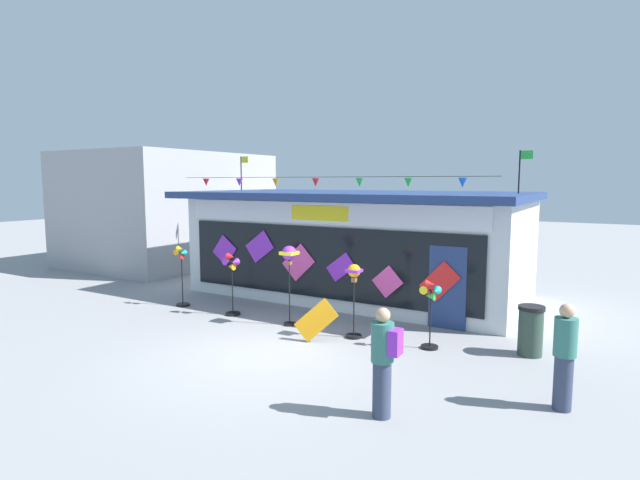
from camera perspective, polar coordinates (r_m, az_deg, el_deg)
The scene contains 12 objects.
ground_plane at distance 10.64m, azimuth -6.30°, elevation -12.72°, with size 80.00×80.00×0.00m, color gray.
kite_shop_building at distance 15.74m, azimuth 4.32°, elevation -0.28°, with size 10.19×5.50×4.40m.
wind_spinner_far_left at distance 14.76m, azimuth -15.44°, elevation -3.41°, with size 0.37×0.37×1.72m.
wind_spinner_left at distance 13.44m, azimuth -9.99°, elevation -3.95°, with size 0.44×0.39×1.66m.
wind_spinner_center_left at distance 12.25m, azimuth -3.50°, elevation -2.28°, with size 0.36×0.36×1.97m.
wind_spinner_center_right at distance 11.35m, azimuth 3.87°, elevation -5.04°, with size 0.36×0.36×1.69m.
wind_spinner_right at distance 10.88m, azimuth 12.37°, elevation -7.19°, with size 0.42×0.36×1.48m.
person_near_camera at distance 7.73m, azimuth 7.20°, elevation -13.33°, with size 0.45×0.34×1.68m.
person_mid_plaza at distance 8.77m, azimuth 25.94°, elevation -11.75°, with size 0.34×0.34×1.68m.
trash_bin at distance 11.21m, azimuth 22.73°, elevation -9.41°, with size 0.52×0.52×1.02m.
display_kite_on_ground at distance 11.22m, azimuth -0.44°, elevation -9.06°, with size 0.50×0.03×0.91m, color orange.
neighbour_building at distance 23.06m, azimuth -16.66°, elevation 3.47°, with size 5.93×7.72×4.70m, color #99999E.
Camera 1 is at (6.02, -8.03, 3.52)m, focal length 28.27 mm.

